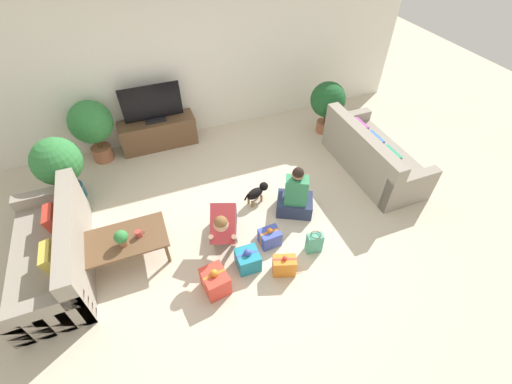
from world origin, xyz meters
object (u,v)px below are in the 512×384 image
coffee_table (123,241)px  potted_plant_corner_right (328,101)px  person_kneeling (224,223)px  gift_bag_a (314,243)px  gift_box_a (270,237)px  mug (139,234)px  gift_box_c (284,266)px  person_sitting (295,197)px  potted_plant_corner_left (58,164)px  tv (152,106)px  sofa_left (56,253)px  gift_box_d (248,260)px  tv_console (159,133)px  gift_box_b (215,281)px  tabletop_plant (121,238)px  potted_plant_back_left (92,125)px  dog (257,192)px  sofa_right (372,156)px

coffee_table → potted_plant_corner_right: 4.23m
person_kneeling → gift_bag_a: (1.06, -0.60, -0.18)m
gift_box_a → mug: 1.71m
gift_box_c → person_sitting: bearing=57.4°
potted_plant_corner_left → gift_box_a: 3.21m
coffee_table → tv: (0.83, 2.39, 0.46)m
gift_box_a → mug: mug is taller
sofa_left → gift_bag_a: bearing=73.4°
sofa_left → gift_box_d: (2.25, -0.86, -0.15)m
tv_console → person_sitting: 2.88m
gift_box_b → mug: size_ratio=3.19×
sofa_left → potted_plant_corner_right: 4.95m
coffee_table → mug: mug is taller
person_sitting → gift_box_a: 0.73m
potted_plant_corner_right → gift_box_c: size_ratio=3.03×
sofa_left → potted_plant_corner_left: (0.14, 1.31, 0.39)m
gift_box_d → tabletop_plant: 1.59m
potted_plant_corner_left → gift_box_c: 3.52m
potted_plant_corner_left → gift_box_b: bearing=-55.2°
person_sitting → gift_box_d: size_ratio=2.57×
potted_plant_back_left → gift_box_b: potted_plant_back_left is taller
gift_box_d → person_sitting: bearing=34.0°
potted_plant_corner_left → gift_box_b: (1.62, -2.33, -0.52)m
gift_box_a → mug: size_ratio=2.54×
person_kneeling → gift_box_d: (0.14, -0.52, -0.20)m
dog → mug: mug is taller
coffee_table → gift_box_c: bearing=-27.1°
potted_plant_corner_left → gift_bag_a: potted_plant_corner_left is taller
potted_plant_back_left → mug: bearing=-80.7°
sofa_right → potted_plant_back_left: size_ratio=1.73×
tv_console → gift_box_a: bearing=-70.4°
gift_bag_a → tabletop_plant: size_ratio=1.50×
mug → tv_console: bearing=75.5°
person_kneeling → sofa_right: bearing=32.2°
sofa_left → potted_plant_corner_left: bearing=173.7°
tv_console → dog: bearing=-60.4°
coffee_table → gift_box_a: coffee_table is taller
person_sitting → gift_box_c: (-0.59, -0.92, -0.16)m
sofa_right → coffee_table: (-4.01, -0.40, 0.07)m
dog → gift_box_b: 1.60m
potted_plant_corner_left → gift_box_a: potted_plant_corner_left is taller
sofa_right → potted_plant_back_left: 4.64m
gift_box_c → mug: bearing=150.7°
potted_plant_corner_left → gift_bag_a: 3.80m
person_kneeling → gift_box_d: size_ratio=2.47×
potted_plant_corner_right → tabletop_plant: potted_plant_corner_right is taller
gift_box_d → gift_bag_a: size_ratio=1.02×
sofa_right → tv: (-3.18, 1.99, 0.53)m
tv → gift_box_c: size_ratio=3.04×
tabletop_plant → dog: bearing=13.3°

